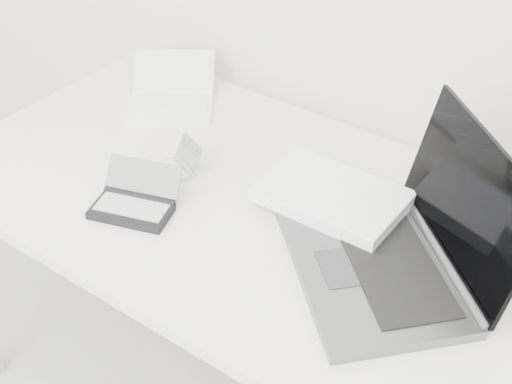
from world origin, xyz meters
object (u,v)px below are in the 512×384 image
Objects in this scene: laptop_large at (377,230)px; netbook_open_white at (171,98)px; desk at (277,226)px; palmtop_charcoal at (135,203)px.

netbook_open_white is at bearing -152.92° from laptop_large.
laptop_large is at bearing 3.38° from desk.
netbook_open_white reaches higher than palmtop_charcoal.
desk is at bearing -58.60° from netbook_open_white.
laptop_large is at bearing 3.86° from palmtop_charcoal.
netbook_open_white reaches higher than desk.
palmtop_charcoal is (0.24, -0.39, -0.00)m from netbook_open_white.
desk is at bearing -134.20° from laptop_large.
laptop_large is at bearing -50.72° from netbook_open_white.
netbook_open_white is 0.46m from palmtop_charcoal.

